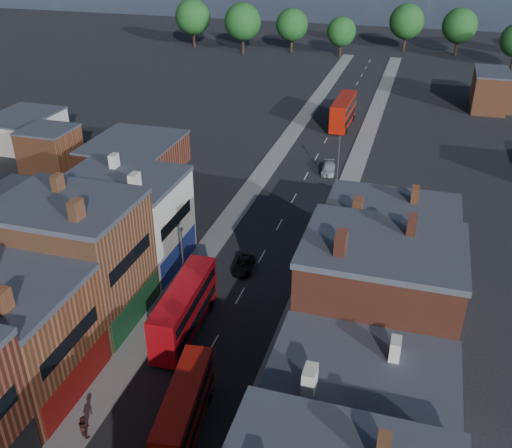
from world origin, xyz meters
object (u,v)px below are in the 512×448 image
Objects in this scene: car_2 at (243,265)px; ped_1 at (84,426)px; bus_2 at (343,111)px; bus_0 at (184,308)px; ped_3 at (300,331)px; bus_1 at (184,409)px; car_3 at (328,168)px.

car_2 is 2.28× the size of ped_1.
ped_1 is (-7.02, -76.90, -1.77)m from bus_2.
bus_0 is at bearing -106.93° from car_2.
bus_0 is 5.96× the size of ped_1.
bus_0 is at bearing -77.30° from ped_1.
bus_1 is at bearing 140.33° from ped_3.
bus_2 is at bearing 82.29° from bus_1.
ped_1 is at bearing -102.17° from bus_0.
car_2 is (-2.70, -51.62, -2.23)m from bus_2.
bus_2 is at bearing -9.40° from ped_3.
ped_3 is (5.89, 12.75, -1.25)m from bus_1.
bus_0 reaches higher than bus_1.
bus_0 is 2.61× the size of car_2.
car_2 is at bearing 89.09° from bus_1.
bus_0 is 0.93× the size of bus_2.
bus_0 is at bearing 84.30° from ped_3.
bus_2 is at bearing 87.28° from car_3.
bus_2 reaches higher than car_2.
bus_0 is at bearing -104.83° from car_3.
bus_2 reaches higher than bus_1.
car_3 is (1.42, -22.26, -2.16)m from bus_2.
car_2 is 29.65m from car_3.
bus_1 is 7.59m from ped_1.
car_3 is 39.51m from ped_3.
ped_1 is 20.09m from ped_3.
bus_0 is 2.42× the size of car_3.
bus_2 is at bearing 79.71° from car_2.
bus_1 is at bearing -69.52° from bus_0.
ped_3 is at bearing -56.32° from car_2.
ped_1 reaches higher than car_3.
bus_0 is 13.97m from ped_1.
bus_2 is 2.61× the size of car_3.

